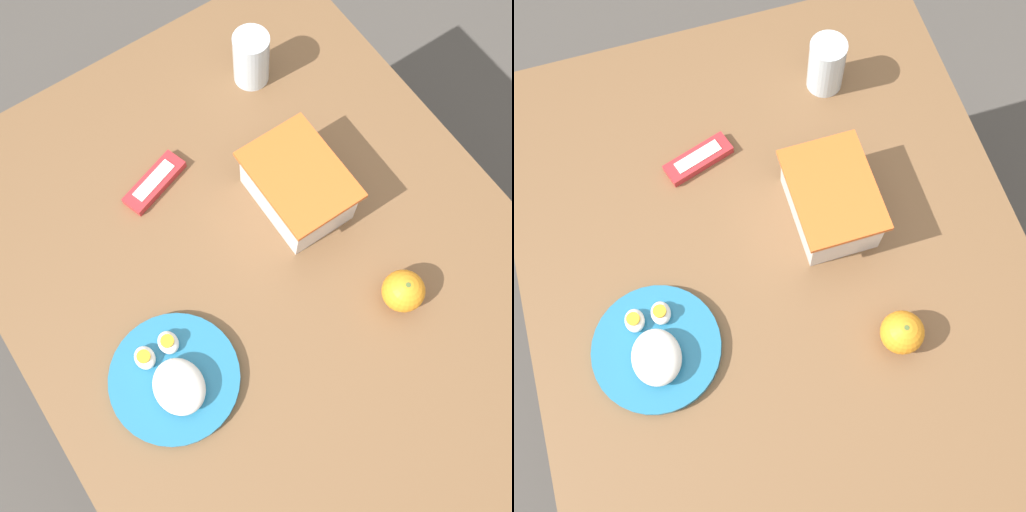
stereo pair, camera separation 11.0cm
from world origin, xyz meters
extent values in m
plane|color=#4C4742|center=(0.00, 0.00, 0.00)|extent=(10.00, 10.00, 0.00)
cube|color=brown|center=(0.00, 0.00, 0.69)|extent=(1.28, 0.95, 0.03)
cylinder|color=brown|center=(-0.58, -0.42, 0.34)|extent=(0.05, 0.05, 0.68)
cylinder|color=brown|center=(-0.58, 0.42, 0.34)|extent=(0.05, 0.05, 0.68)
cube|color=white|center=(-0.13, 0.13, 0.76)|extent=(0.19, 0.14, 0.10)
cube|color=beige|center=(-0.13, 0.13, 0.73)|extent=(0.17, 0.12, 0.05)
cube|color=orange|center=(-0.13, 0.13, 0.81)|extent=(0.21, 0.15, 0.01)
ellipsoid|color=gray|center=(-0.19, 0.12, 0.75)|extent=(0.06, 0.05, 0.02)
ellipsoid|color=gray|center=(-0.08, 0.11, 0.75)|extent=(0.07, 0.05, 0.03)
sphere|color=orange|center=(0.13, 0.17, 0.74)|extent=(0.08, 0.08, 0.08)
cylinder|color=#4C662D|center=(0.13, 0.17, 0.78)|extent=(0.01, 0.01, 0.00)
cylinder|color=teal|center=(0.03, -0.25, 0.71)|extent=(0.23, 0.23, 0.02)
ellipsoid|color=white|center=(0.05, -0.25, 0.75)|extent=(0.10, 0.09, 0.05)
ellipsoid|color=white|center=(-0.02, -0.28, 0.74)|extent=(0.04, 0.04, 0.02)
cylinder|color=#F4A823|center=(-0.02, -0.28, 0.75)|extent=(0.02, 0.02, 0.01)
ellipsoid|color=white|center=(-0.02, -0.23, 0.74)|extent=(0.04, 0.04, 0.02)
cylinder|color=#F4A823|center=(-0.02, -0.23, 0.75)|extent=(0.02, 0.02, 0.01)
cube|color=#B7282D|center=(-0.32, -0.09, 0.71)|extent=(0.09, 0.15, 0.02)
cube|color=white|center=(-0.32, -0.09, 0.72)|extent=(0.05, 0.10, 0.00)
cylinder|color=silver|center=(-0.42, 0.21, 0.77)|extent=(0.07, 0.07, 0.12)
camera|label=1|loc=(0.23, -0.22, 1.78)|focal=42.00mm
camera|label=2|loc=(0.28, -0.12, 1.78)|focal=42.00mm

